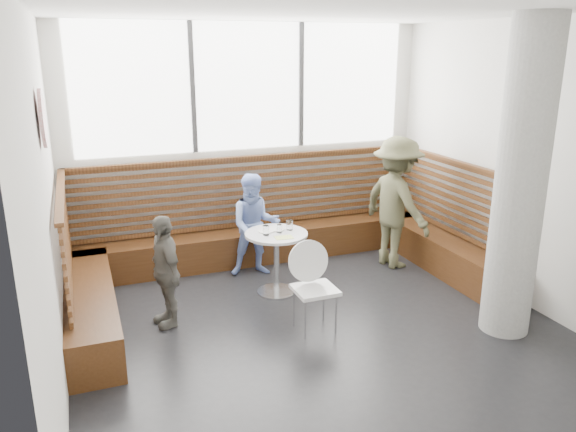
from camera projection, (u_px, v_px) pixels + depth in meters
name	position (u px, v px, depth m)	size (l,w,h in m)	color
room	(324.00, 184.00, 5.44)	(5.00, 5.00, 3.20)	silver
booth	(267.00, 243.00, 7.37)	(5.00, 2.50, 1.44)	#3B210E
concrete_column	(521.00, 182.00, 5.53)	(0.50, 0.50, 3.20)	gray
wall_art	(43.00, 118.00, 4.76)	(0.50, 0.50, 0.03)	white
cafe_table	(276.00, 250.00, 6.70)	(0.75, 0.75, 0.77)	silver
cafe_chair	(312.00, 279.00, 5.87)	(0.45, 0.44, 0.94)	white
adult_man	(396.00, 203.00, 7.49)	(1.15, 0.66, 1.77)	brown
child_back	(255.00, 225.00, 7.24)	(0.66, 0.51, 1.35)	#86A1E8
child_left	(165.00, 271.00, 5.93)	(0.72, 0.30, 1.23)	#5E5C55
plate_near	(266.00, 231.00, 6.68)	(0.19, 0.19, 0.01)	white
plate_far	(276.00, 229.00, 6.75)	(0.20, 0.20, 0.01)	white
glass_left	(266.00, 230.00, 6.55)	(0.07, 0.07, 0.12)	white
glass_mid	(280.00, 229.00, 6.64)	(0.06, 0.06, 0.10)	white
glass_right	(290.00, 225.00, 6.74)	(0.08, 0.08, 0.12)	white
menu_card	(284.00, 237.00, 6.48)	(0.21, 0.15, 0.00)	#A5C64C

